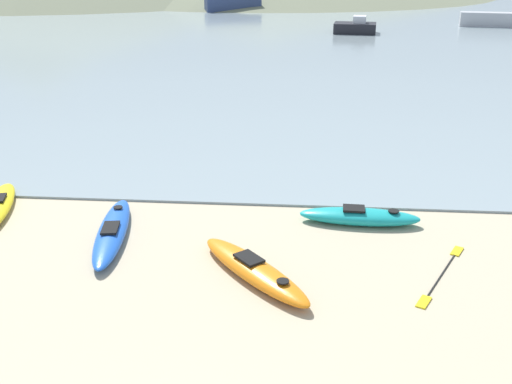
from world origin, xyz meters
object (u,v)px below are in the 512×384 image
object	(u,v)px
kayak_on_sand_0	(254,270)
moored_boat_0	(492,19)
kayak_on_sand_1	(112,231)
loose_paddle	(442,275)
moored_boat_2	(355,27)
moored_boat_1	(233,4)
kayak_on_sand_3	(359,216)

from	to	relation	value
kayak_on_sand_0	moored_boat_0	xyz separation A→B (m)	(16.31, 42.79, 0.45)
kayak_on_sand_1	loose_paddle	xyz separation A→B (m)	(7.01, -1.11, -0.14)
kayak_on_sand_0	moored_boat_0	world-z (taller)	moored_boat_0
kayak_on_sand_0	moored_boat_2	world-z (taller)	moored_boat_2
moored_boat_2	loose_paddle	size ratio (longest dim) A/B	1.32
kayak_on_sand_1	moored_boat_0	size ratio (longest dim) A/B	0.69
kayak_on_sand_1	loose_paddle	distance (m)	7.10
moored_boat_0	loose_paddle	distance (m)	44.24
moored_boat_0	moored_boat_1	world-z (taller)	moored_boat_1
kayak_on_sand_0	moored_boat_1	world-z (taller)	moored_boat_1
kayak_on_sand_0	kayak_on_sand_3	distance (m)	3.53
kayak_on_sand_3	moored_boat_1	xyz separation A→B (m)	(-9.08, 51.66, 0.56)
moored_boat_0	kayak_on_sand_1	bearing A→B (deg)	-115.41
kayak_on_sand_1	kayak_on_sand_3	xyz separation A→B (m)	(5.57, 1.21, 0.03)
kayak_on_sand_0	kayak_on_sand_1	world-z (taller)	kayak_on_sand_0
moored_boat_1	loose_paddle	size ratio (longest dim) A/B	2.32
moored_boat_0	moored_boat_2	size ratio (longest dim) A/B	1.56
kayak_on_sand_0	moored_boat_0	size ratio (longest dim) A/B	0.55
kayak_on_sand_0	loose_paddle	bearing A→B (deg)	6.02
moored_boat_1	loose_paddle	distance (m)	55.00
kayak_on_sand_3	kayak_on_sand_0	bearing A→B (deg)	-129.84
kayak_on_sand_1	moored_boat_2	distance (m)	36.82
moored_boat_0	moored_boat_2	world-z (taller)	moored_boat_2
loose_paddle	kayak_on_sand_1	bearing A→B (deg)	171.00
kayak_on_sand_1	kayak_on_sand_0	bearing A→B (deg)	-24.41
kayak_on_sand_1	moored_boat_2	world-z (taller)	moored_boat_2
moored_boat_0	moored_boat_1	size ratio (longest dim) A/B	0.89
moored_boat_1	kayak_on_sand_0	bearing A→B (deg)	-82.85
loose_paddle	kayak_on_sand_0	bearing A→B (deg)	-173.98
kayak_on_sand_3	moored_boat_0	size ratio (longest dim) A/B	0.54
moored_boat_2	loose_paddle	world-z (taller)	moored_boat_2
kayak_on_sand_1	moored_boat_2	size ratio (longest dim) A/B	1.07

